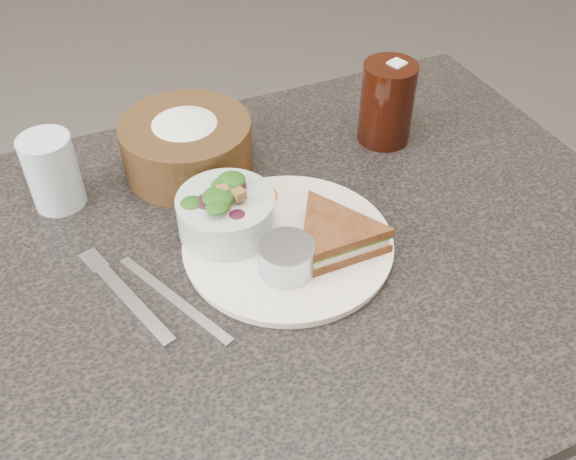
# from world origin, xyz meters

# --- Properties ---
(dining_table) EXTENTS (1.00, 0.70, 0.75)m
(dining_table) POSITION_xyz_m (0.00, 0.00, 0.38)
(dining_table) COLOR black
(dining_table) RESTS_ON floor
(dinner_plate) EXTENTS (0.26, 0.26, 0.01)m
(dinner_plate) POSITION_xyz_m (0.03, 0.00, 0.76)
(dinner_plate) COLOR white
(dinner_plate) RESTS_ON dining_table
(sandwich) EXTENTS (0.14, 0.14, 0.04)m
(sandwich) POSITION_xyz_m (0.08, -0.03, 0.78)
(sandwich) COLOR brown
(sandwich) RESTS_ON dinner_plate
(salad_bowl) EXTENTS (0.16, 0.16, 0.07)m
(salad_bowl) POSITION_xyz_m (-0.03, 0.05, 0.80)
(salad_bowl) COLOR #A8B9B1
(salad_bowl) RESTS_ON dinner_plate
(dressing_ramekin) EXTENTS (0.07, 0.07, 0.04)m
(dressing_ramekin) POSITION_xyz_m (0.01, -0.04, 0.78)
(dressing_ramekin) COLOR #A5AAB5
(dressing_ramekin) RESTS_ON dinner_plate
(orange_wedge) EXTENTS (0.07, 0.07, 0.03)m
(orange_wedge) POSITION_xyz_m (0.03, 0.10, 0.77)
(orange_wedge) COLOR orange
(orange_wedge) RESTS_ON dinner_plate
(fork) EXTENTS (0.07, 0.16, 0.00)m
(fork) POSITION_xyz_m (-0.17, -0.01, 0.75)
(fork) COLOR #ACADB2
(fork) RESTS_ON dining_table
(knife) EXTENTS (0.09, 0.17, 0.00)m
(knife) POSITION_xyz_m (-0.12, -0.03, 0.75)
(knife) COLOR #B5B5B5
(knife) RESTS_ON dining_table
(bread_basket) EXTENTS (0.19, 0.19, 0.10)m
(bread_basket) POSITION_xyz_m (-0.03, 0.21, 0.80)
(bread_basket) COLOR #4D321A
(bread_basket) RESTS_ON dining_table
(cola_glass) EXTENTS (0.09, 0.09, 0.13)m
(cola_glass) POSITION_xyz_m (0.26, 0.16, 0.82)
(cola_glass) COLOR black
(cola_glass) RESTS_ON dining_table
(water_glass) EXTENTS (0.08, 0.08, 0.10)m
(water_glass) POSITION_xyz_m (-0.21, 0.20, 0.80)
(water_glass) COLOR silver
(water_glass) RESTS_ON dining_table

